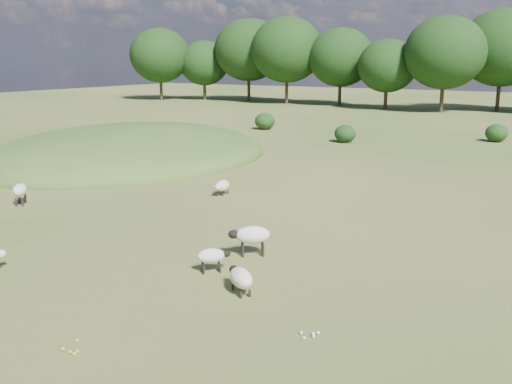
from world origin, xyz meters
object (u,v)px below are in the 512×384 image
Objects in this scene: sheep_0 at (20,190)px; sheep_5 at (251,235)px; sheep_3 at (212,256)px; sheep_2 at (241,278)px; sheep_1 at (222,186)px.

sheep_5 reaches higher than sheep_0.
sheep_0 is 11.76m from sheep_3.
sheep_2 is at bearing -144.56° from sheep_0.
sheep_5 reaches higher than sheep_1.
sheep_3 is at bearing 47.87° from sheep_5.
sheep_1 is 0.91× the size of sheep_5.
sheep_1 is (6.41, 5.82, -0.20)m from sheep_0.
sheep_0 is 8.66m from sheep_1.
sheep_1 is 8.31m from sheep_5.
sheep_2 is (13.03, -3.22, -0.19)m from sheep_0.
sheep_5 reaches higher than sheep_3.
sheep_0 reaches higher than sheep_1.
sheep_3 is 1.85m from sheep_5.
sheep_5 is (5.35, -6.35, 0.24)m from sheep_1.
sheep_0 reaches higher than sheep_3.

